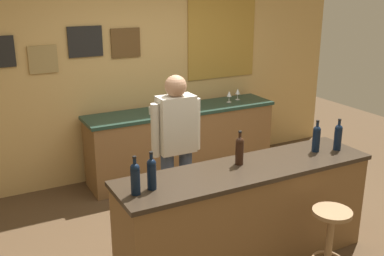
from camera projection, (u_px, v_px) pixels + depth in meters
name	position (u px, v px, depth m)	size (l,w,h in m)	color
ground_plane	(221.00, 239.00, 4.55)	(10.00, 10.00, 0.00)	#4C3823
back_wall	(142.00, 66.00, 5.83)	(6.00, 0.09, 2.80)	tan
bar_counter	(246.00, 215.00, 4.07)	(2.36, 0.60, 0.92)	brown
side_counter	(182.00, 142.00, 5.98)	(2.53, 0.56, 0.90)	brown
bartender	(176.00, 144.00, 4.44)	(0.52, 0.21, 1.62)	#384766
bar_stool	(330.00, 234.00, 3.75)	(0.32, 0.32, 0.68)	olive
wine_bottle_a	(135.00, 178.00, 3.39)	(0.07, 0.07, 0.31)	black
wine_bottle_b	(152.00, 173.00, 3.48)	(0.07, 0.07, 0.31)	black
wine_bottle_c	(240.00, 150.00, 3.96)	(0.07, 0.07, 0.31)	black
wine_bottle_d	(316.00, 138.00, 4.26)	(0.07, 0.07, 0.31)	black
wine_bottle_e	(338.00, 136.00, 4.30)	(0.07, 0.07, 0.31)	black
wine_glass_a	(189.00, 98.00, 5.90)	(0.07, 0.07, 0.16)	silver
wine_glass_b	(229.00, 94.00, 6.11)	(0.07, 0.07, 0.16)	silver
wine_glass_c	(238.00, 92.00, 6.25)	(0.07, 0.07, 0.16)	silver
coffee_mug	(152.00, 110.00, 5.57)	(0.12, 0.08, 0.09)	silver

